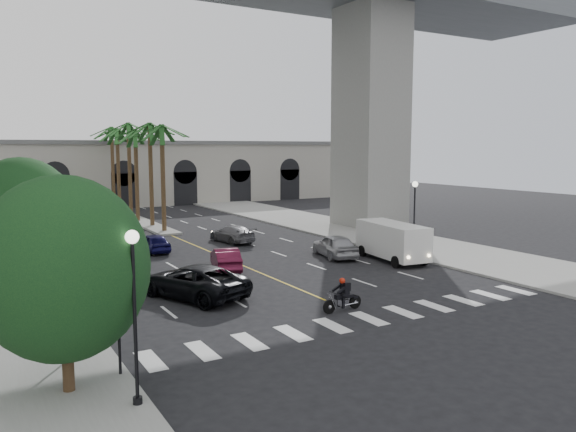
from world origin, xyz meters
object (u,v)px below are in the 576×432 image
object	(u,v)px
car_d	(232,234)
car_e	(154,243)
motorcycle_rider	(344,296)
lamp_post_right	(414,212)
traffic_signal_near	(118,305)
car_a	(335,246)
pedestrian_a	(46,294)
traffic_signal_far	(93,280)
car_b	(226,259)
lamp_post_left_near	(134,303)
car_c	(193,281)
lamp_post_left_far	(43,221)
cargo_van	(393,240)

from	to	relation	value
car_d	car_e	xyz separation A→B (m)	(-6.78, -1.00, -0.00)
motorcycle_rider	car_e	size ratio (longest dim) A/B	0.55
lamp_post_right	traffic_signal_near	world-z (taller)	lamp_post_right
lamp_post_right	car_a	xyz separation A→B (m)	(-4.56, 2.99, -2.41)
traffic_signal_near	pedestrian_a	size ratio (longest dim) A/B	1.86
lamp_post_right	traffic_signal_far	distance (m)	23.62
car_b	pedestrian_a	xyz separation A→B (m)	(-11.07, -5.11, 0.43)
lamp_post_left_near	car_c	distance (m)	12.56
lamp_post_right	car_b	size ratio (longest dim) A/B	1.25
car_c	pedestrian_a	world-z (taller)	pedestrian_a
lamp_post_left_far	lamp_post_right	bearing A→B (deg)	-19.33
car_b	car_e	bearing A→B (deg)	-59.59
lamp_post_left_far	lamp_post_left_near	bearing A→B (deg)	-90.00
lamp_post_left_far	car_c	bearing A→B (deg)	-60.06
car_a	traffic_signal_near	bearing A→B (deg)	48.68
cargo_van	car_a	bearing A→B (deg)	138.67
traffic_signal_near	car_c	bearing A→B (deg)	55.55
car_a	car_d	size ratio (longest dim) A/B	1.00
lamp_post_left_far	car_e	size ratio (longest dim) A/B	1.33
car_c	traffic_signal_far	bearing A→B (deg)	14.62
lamp_post_left_near	traffic_signal_far	world-z (taller)	lamp_post_left_near
traffic_signal_near	lamp_post_left_near	bearing A→B (deg)	-92.29
lamp_post_left_far	traffic_signal_near	xyz separation A→B (m)	(0.10, -18.50, -0.71)
lamp_post_left_far	car_a	distance (m)	19.07
lamp_post_right	car_a	distance (m)	5.96
lamp_post_left_near	traffic_signal_near	world-z (taller)	lamp_post_left_near
lamp_post_right	pedestrian_a	size ratio (longest dim) A/B	2.72
car_d	car_e	world-z (taller)	car_d
lamp_post_right	traffic_signal_far	xyz separation A→B (m)	(-22.70, -6.50, -0.71)
lamp_post_left_far	car_a	world-z (taller)	lamp_post_left_far
car_a	car_e	xyz separation A→B (m)	(-10.47, 8.21, -0.13)
traffic_signal_near	car_b	bearing A→B (deg)	54.00
traffic_signal_far	pedestrian_a	world-z (taller)	traffic_signal_far
traffic_signal_near	car_c	size ratio (longest dim) A/B	0.59
lamp_post_left_near	traffic_signal_near	size ratio (longest dim) A/B	1.47
car_e	pedestrian_a	bearing A→B (deg)	55.70
lamp_post_left_far	lamp_post_right	world-z (taller)	same
traffic_signal_far	motorcycle_rider	world-z (taller)	traffic_signal_far
car_b	traffic_signal_near	bearing A→B (deg)	69.88
traffic_signal_near	cargo_van	size ratio (longest dim) A/B	0.59
car_b	car_e	xyz separation A→B (m)	(-2.13, 8.21, -0.02)
lamp_post_left_near	car_c	bearing A→B (deg)	61.75
lamp_post_right	car_d	bearing A→B (deg)	124.05
car_c	lamp_post_left_far	bearing A→B (deg)	-82.70
traffic_signal_far	pedestrian_a	size ratio (longest dim) A/B	1.86
lamp_post_left_far	traffic_signal_far	xyz separation A→B (m)	(0.10, -14.50, -0.71)
pedestrian_a	traffic_signal_near	bearing A→B (deg)	-77.49
traffic_signal_near	car_e	xyz separation A→B (m)	(7.67, 21.70, -1.82)
traffic_signal_far	motorcycle_rider	size ratio (longest dim) A/B	1.64
lamp_post_right	motorcycle_rider	size ratio (longest dim) A/B	2.40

